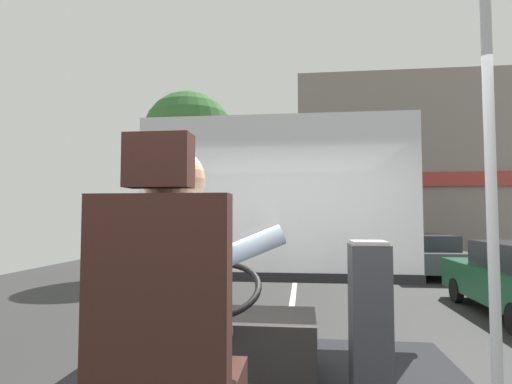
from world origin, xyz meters
TOP-DOWN VIEW (x-y plane):
  - ground at (0.00, 8.80)m, footprint 18.00×44.00m
  - driver_seat at (-0.23, -0.59)m, footprint 0.48×0.48m
  - bus_driver at (-0.23, -0.49)m, footprint 0.82×0.56m
  - steering_console at (-0.23, 0.69)m, footprint 1.10×0.96m
  - handrail_pole at (1.03, -0.19)m, footprint 0.04×0.04m
  - fare_box at (0.62, 0.42)m, footprint 0.21×0.26m
  - windshield_panel at (0.00, 1.62)m, footprint 2.50×0.08m
  - street_tree at (-3.46, 10.96)m, footprint 2.92×2.92m
  - shop_building at (6.99, 18.43)m, footprint 13.94×4.59m
  - parked_car_charcoal at (3.90, 11.46)m, footprint 1.88×4.09m

SIDE VIEW (x-z plane):
  - ground at x=0.00m, z-range -0.05..0.00m
  - parked_car_charcoal at x=3.90m, z-range 0.02..1.26m
  - steering_console at x=-0.23m, z-range 0.61..1.38m
  - fare_box at x=0.62m, z-range 0.77..1.68m
  - driver_seat at x=-0.23m, z-range 0.68..2.00m
  - bus_driver at x=-0.23m, z-range 1.14..1.98m
  - windshield_panel at x=0.00m, z-range 1.08..2.56m
  - handrail_pole at x=1.03m, z-range 0.78..2.89m
  - shop_building at x=6.99m, z-range 0.00..8.17m
  - street_tree at x=-3.46m, z-range 1.42..7.26m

